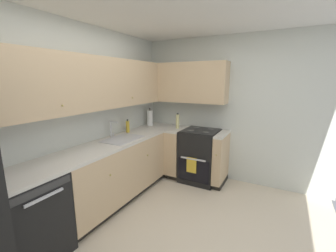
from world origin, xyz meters
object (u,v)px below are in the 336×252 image
(dishwasher, at_px, (29,218))
(paper_towel_roll, at_px, (150,118))
(oven_range, at_px, (200,155))
(oil_bottle, at_px, (178,121))
(soap_bottle, at_px, (128,126))

(dishwasher, relative_size, paper_towel_roll, 2.49)
(oven_range, distance_m, oil_bottle, 0.73)
(dishwasher, bearing_deg, soap_bottle, 5.71)
(oil_bottle, bearing_deg, oven_range, -87.64)
(soap_bottle, xyz_separation_m, oil_bottle, (0.68, -0.61, 0.03))
(oil_bottle, bearing_deg, soap_bottle, 138.34)
(dishwasher, distance_m, oven_range, 2.65)
(dishwasher, distance_m, paper_towel_roll, 2.54)
(paper_towel_roll, relative_size, oil_bottle, 1.25)
(soap_bottle, height_order, oil_bottle, oil_bottle)
(oil_bottle, bearing_deg, dishwasher, 170.31)
(soap_bottle, bearing_deg, oil_bottle, -41.66)
(soap_bottle, bearing_deg, paper_towel_roll, -1.75)
(paper_towel_roll, bearing_deg, oven_range, -87.65)
(dishwasher, bearing_deg, paper_towel_roll, 3.73)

